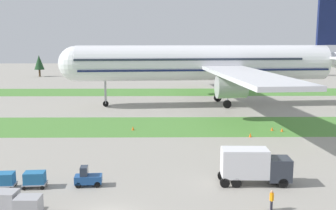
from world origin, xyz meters
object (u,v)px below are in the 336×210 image
object	(u,v)px
taxiway_marker_3	(272,129)
catering_truck	(254,165)
cargo_dolly_lead	(35,178)
ground_crew_marshaller	(272,199)
uld_container_2	(28,206)
uld_container_1	(5,202)
baggage_tug	(88,178)
taxiway_marker_1	(250,135)
taxiway_marker_0	(282,130)
airliner	(211,63)
taxiway_marker_2	(133,128)
ground_crew_loader	(239,155)
cargo_dolly_second	(4,179)

from	to	relation	value
taxiway_marker_3	catering_truck	bearing A→B (deg)	-109.26
cargo_dolly_lead	ground_crew_marshaller	size ratio (longest dim) A/B	1.32
uld_container_2	uld_container_1	bearing A→B (deg)	161.14
ground_crew_marshaller	baggage_tug	bearing A→B (deg)	79.65
taxiway_marker_1	taxiway_marker_0	bearing A→B (deg)	31.33
baggage_tug	ground_crew_marshaller	distance (m)	17.41
airliner	taxiway_marker_0	world-z (taller)	airliner
catering_truck	taxiway_marker_2	bearing A→B (deg)	-148.67
taxiway_marker_2	taxiway_marker_3	xyz separation A→B (m)	(21.74, -0.55, -0.04)
baggage_tug	ground_crew_loader	world-z (taller)	baggage_tug
uld_container_1	taxiway_marker_3	distance (m)	41.96
ground_crew_loader	uld_container_1	bearing A→B (deg)	38.61
taxiway_marker_1	uld_container_2	bearing A→B (deg)	-132.29
airliner	taxiway_marker_1	size ratio (longest dim) A/B	125.61
catering_truck	taxiway_marker_3	xyz separation A→B (m)	(8.07, 23.08, -1.67)
taxiway_marker_1	ground_crew_marshaller	bearing A→B (deg)	-98.18
baggage_tug	uld_container_2	xyz separation A→B (m)	(-3.55, -6.61, -0.01)
ground_crew_loader	taxiway_marker_3	xyz separation A→B (m)	(8.26, 16.41, -0.66)
uld_container_1	taxiway_marker_1	size ratio (longest dim) A/B	3.18
uld_container_2	taxiway_marker_2	distance (m)	31.19
cargo_dolly_lead	catering_truck	distance (m)	21.32
airliner	uld_container_2	size ratio (longest dim) A/B	39.55
ground_crew_loader	cargo_dolly_lead	bearing A→B (deg)	27.29
taxiway_marker_1	taxiway_marker_2	bearing A→B (deg)	165.13
taxiway_marker_3	ground_crew_loader	bearing A→B (deg)	-116.73
catering_truck	uld_container_2	size ratio (longest dim) A/B	3.50
ground_crew_loader	taxiway_marker_1	size ratio (longest dim) A/B	2.76
taxiway_marker_0	taxiway_marker_1	xyz separation A→B (m)	(-5.65, -3.44, 0.05)
catering_truck	uld_container_2	bearing A→B (deg)	-69.42
cargo_dolly_second	taxiway_marker_1	distance (m)	34.32
airliner	uld_container_1	size ratio (longest dim) A/B	39.55
cargo_dolly_lead	taxiway_marker_2	world-z (taller)	cargo_dolly_lead
ground_crew_marshaller	taxiway_marker_3	distance (m)	30.21
uld_container_1	taxiway_marker_1	distance (m)	36.04
uld_container_2	taxiway_marker_2	xyz separation A→B (m)	(6.15, 30.58, -0.48)
ground_crew_loader	taxiway_marker_1	world-z (taller)	ground_crew_loader
ground_crew_loader	cargo_dolly_second	bearing A→B (deg)	25.56
airliner	ground_crew_marshaller	world-z (taller)	airliner
cargo_dolly_lead	ground_crew_loader	bearing A→B (deg)	105.13
uld_container_1	taxiway_marker_2	xyz separation A→B (m)	(8.30, 29.84, -0.57)
uld_container_2	cargo_dolly_lead	bearing A→B (deg)	103.14
cargo_dolly_lead	cargo_dolly_second	world-z (taller)	same
ground_crew_loader	ground_crew_marshaller	bearing A→B (deg)	99.66
baggage_tug	taxiway_marker_0	distance (m)	34.34
airliner	cargo_dolly_second	xyz separation A→B (m)	(-25.43, -48.53, -8.18)
uld_container_1	taxiway_marker_0	size ratio (longest dim) A/B	3.72
cargo_dolly_lead	taxiway_marker_2	bearing A→B (deg)	158.48
cargo_dolly_second	taxiway_marker_0	xyz separation A→B (m)	(33.60, 23.35, -0.65)
baggage_tug	taxiway_marker_0	size ratio (longest dim) A/B	5.00
uld_container_2	taxiway_marker_3	distance (m)	40.98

